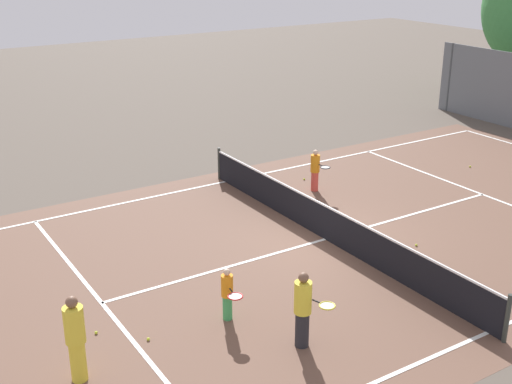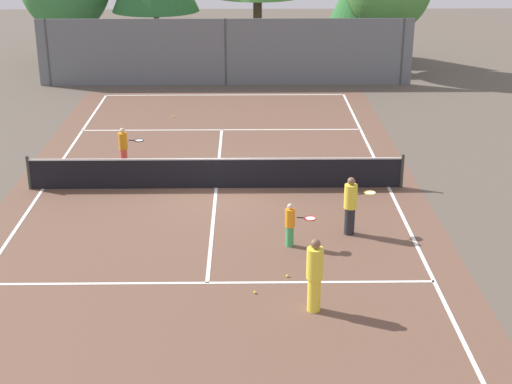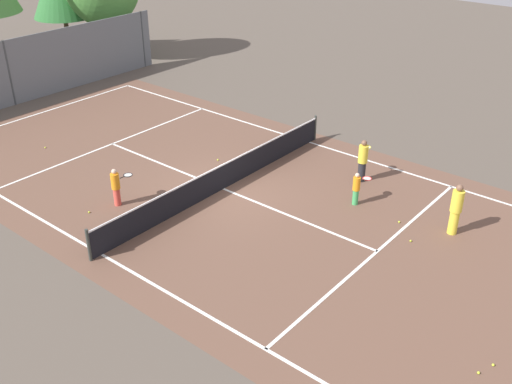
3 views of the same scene
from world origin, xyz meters
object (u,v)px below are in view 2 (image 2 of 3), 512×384
Objects in this scene: player_1 at (315,274)px; tennis_ball_5 at (173,117)px; player_0 at (124,147)px; player_2 at (351,205)px; player_3 at (291,224)px; tennis_ball_2 at (255,292)px; tennis_ball_6 at (287,276)px; tennis_ball_4 at (97,163)px; tennis_ball_3 at (267,168)px.

tennis_ball_5 is (-4.54, 15.95, -0.87)m from player_1.
player_2 reaches higher than player_0.
player_3 is 2.85m from tennis_ball_2.
tennis_ball_5 is 14.90m from tennis_ball_6.
player_3 reaches higher than tennis_ball_4.
tennis_ball_4 is (-1.01, 0.32, -0.69)m from player_0.
player_0 is 9.68m from tennis_ball_6.
tennis_ball_2 is (4.34, -8.99, -0.69)m from player_0.
tennis_ball_6 is (-0.18, -1.79, -0.60)m from player_3.
player_2 is 4.37m from tennis_ball_2.
tennis_ball_2 is 1.00× the size of tennis_ball_6.
player_1 is 9.59m from tennis_ball_3.
player_2 is at bearing -63.51° from tennis_ball_5.
player_0 reaches higher than tennis_ball_3.
player_0 is 10.00m from tennis_ball_2.
tennis_ball_4 is (-8.00, 5.93, -0.82)m from player_2.
tennis_ball_4 is at bearing 174.40° from tennis_ball_3.
player_0 is 0.79× the size of player_1.
player_1 reaches higher than player_2.
player_2 is at bearing -36.53° from tennis_ball_4.
tennis_ball_3 is 5.88m from tennis_ball_4.
tennis_ball_6 is at bearing -54.03° from tennis_ball_4.
tennis_ball_2 and tennis_ball_3 have the same top height.
tennis_ball_6 is at bearing 45.48° from tennis_ball_2.
tennis_ball_2 is at bearing 149.21° from player_1.
player_0 is 21.07× the size of tennis_ball_4.
player_3 is 18.38× the size of tennis_ball_6.
tennis_ball_2 and tennis_ball_6 have the same top height.
player_3 reaches higher than tennis_ball_5.
player_3 is 18.38× the size of tennis_ball_3.
tennis_ball_2 is (-2.65, -3.38, -0.82)m from player_2.
tennis_ball_2 is at bearing -78.00° from tennis_ball_5.
tennis_ball_5 is (1.11, 6.18, -0.69)m from player_0.
tennis_ball_5 is at bearing 102.00° from tennis_ball_2.
player_0 is at bearing 129.84° from player_3.
player_3 is at bearing 69.28° from tennis_ball_2.
player_0 is at bearing 176.95° from tennis_ball_3.
tennis_ball_6 is (-1.85, -2.56, -0.82)m from player_2.
player_2 is 25.07× the size of tennis_ball_3.
player_2 is 13.20m from tennis_ball_5.
player_1 reaches higher than tennis_ball_4.
player_3 is (-0.33, 3.39, -0.27)m from player_1.
tennis_ball_3 is 1.00× the size of tennis_ball_5.
tennis_ball_2 and tennis_ball_5 have the same top height.
player_1 is 26.71× the size of tennis_ball_5.
player_2 is (1.34, 4.16, -0.05)m from player_1.
player_3 is 18.38× the size of tennis_ball_4.
player_3 is at bearing 84.26° from tennis_ball_6.
tennis_ball_5 is (-4.21, 12.56, -0.60)m from player_3.
tennis_ball_3 is 7.92m from tennis_ball_6.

